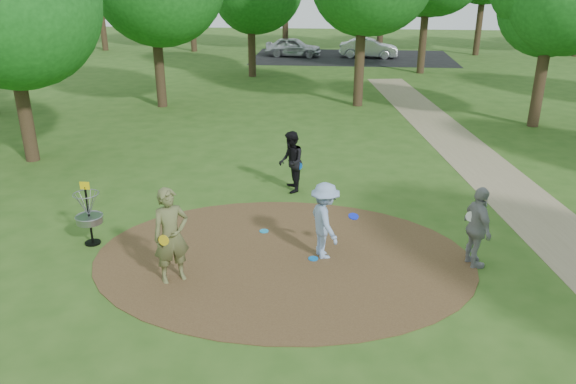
{
  "coord_description": "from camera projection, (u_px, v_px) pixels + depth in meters",
  "views": [
    {
      "loc": [
        1.1,
        -10.95,
        6.01
      ],
      "look_at": [
        0.0,
        1.2,
        1.1
      ],
      "focal_mm": 35.0,
      "sensor_mm": 36.0,
      "label": 1
    }
  ],
  "objects": [
    {
      "name": "car_right",
      "position": [
        369.0,
        48.0,
        39.6
      ],
      "size": [
        4.18,
        1.8,
        1.34
      ],
      "primitive_type": "imported",
      "rotation": [
        0.0,
        0.0,
        1.47
      ],
      "color": "#B5B7BD",
      "rests_on": "ground"
    },
    {
      "name": "player_throwing_with_disc",
      "position": [
        325.0,
        221.0,
        12.2
      ],
      "size": [
        1.28,
        1.29,
        1.74
      ],
      "color": "#8DA6D2",
      "rests_on": "ground"
    },
    {
      "name": "player_observer_with_disc",
      "position": [
        171.0,
        236.0,
        11.21
      ],
      "size": [
        0.88,
        0.81,
        2.02
      ],
      "color": "brown",
      "rests_on": "ground"
    },
    {
      "name": "player_waiting_with_disc",
      "position": [
        477.0,
        228.0,
        11.81
      ],
      "size": [
        0.68,
        1.13,
        1.81
      ],
      "color": "gray",
      "rests_on": "ground"
    },
    {
      "name": "parking_lot",
      "position": [
        352.0,
        57.0,
        40.0
      ],
      "size": [
        14.0,
        8.0,
        0.01
      ],
      "primitive_type": "cube",
      "color": "black",
      "rests_on": "ground"
    },
    {
      "name": "car_left",
      "position": [
        293.0,
        47.0,
        40.12
      ],
      "size": [
        4.07,
        1.92,
        1.35
      ],
      "primitive_type": "imported",
      "rotation": [
        0.0,
        0.0,
        1.49
      ],
      "color": "#B9BCC1",
      "rests_on": "ground"
    },
    {
      "name": "disc_ground_blue",
      "position": [
        313.0,
        259.0,
        12.37
      ],
      "size": [
        0.22,
        0.22,
        0.02
      ],
      "primitive_type": "cylinder",
      "color": "blue",
      "rests_on": "dirt_clearing"
    },
    {
      "name": "player_walking_with_disc",
      "position": [
        291.0,
        162.0,
        15.85
      ],
      "size": [
        0.81,
        0.96,
        1.76
      ],
      "color": "black",
      "rests_on": "ground"
    },
    {
      "name": "disc_ground_cyan",
      "position": [
        264.0,
        231.0,
        13.65
      ],
      "size": [
        0.22,
        0.22,
        0.02
      ],
      "primitive_type": "cylinder",
      "color": "#1889C1",
      "rests_on": "dirt_clearing"
    },
    {
      "name": "footpath",
      "position": [
        555.0,
        230.0,
        13.75
      ],
      "size": [
        7.55,
        39.89,
        0.01
      ],
      "primitive_type": "cube",
      "rotation": [
        0.0,
        0.0,
        0.14
      ],
      "color": "#8C7A5B",
      "rests_on": "ground"
    },
    {
      "name": "ground",
      "position": [
        283.0,
        258.0,
        12.45
      ],
      "size": [
        100.0,
        100.0,
        0.0
      ],
      "primitive_type": "plane",
      "color": "#2D5119",
      "rests_on": "ground"
    },
    {
      "name": "dirt_clearing",
      "position": [
        283.0,
        258.0,
        12.45
      ],
      "size": [
        8.4,
        8.4,
        0.02
      ],
      "primitive_type": "cylinder",
      "color": "#47301C",
      "rests_on": "ground"
    },
    {
      "name": "disc_golf_basket",
      "position": [
        88.0,
        209.0,
        12.78
      ],
      "size": [
        0.63,
        0.63,
        1.54
      ],
      "color": "black",
      "rests_on": "ground"
    }
  ]
}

